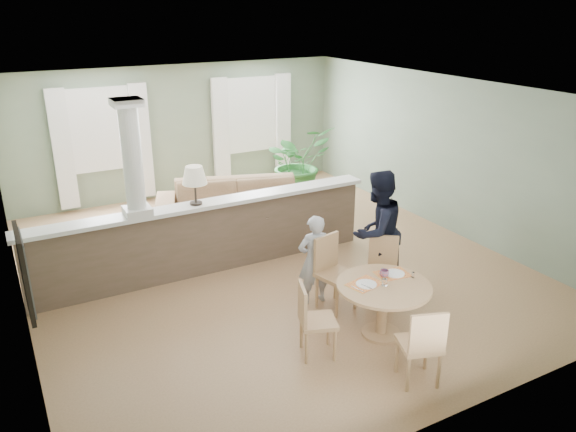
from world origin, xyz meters
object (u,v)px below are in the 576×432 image
chair_near (422,343)px  man_person (377,232)px  sofa (238,205)px  chair_far_man (382,267)px  chair_far_boy (332,269)px  houseplant (298,163)px  dining_table (383,295)px  chair_side (312,317)px  child_person (314,260)px

chair_near → man_person: (0.88, 1.99, 0.37)m
sofa → chair_far_man: 3.48m
chair_far_boy → man_person: 0.87m
chair_near → man_person: size_ratio=0.53×
sofa → chair_near: 5.09m
sofa → man_person: 3.22m
sofa → houseplant: bearing=46.2°
sofa → dining_table: size_ratio=2.53×
houseplant → dining_table: 5.29m
sofa → chair_side: chair_side is taller
man_person → child_person: bearing=-17.5°
houseplant → man_person: bearing=-104.2°
dining_table → chair_side: 0.98m
sofa → houseplant: size_ratio=1.90×
houseplant → man_person: 4.14m
houseplant → chair_far_boy: (-1.81, -4.13, -0.21)m
chair_far_boy → chair_near: bearing=-106.4°
dining_table → chair_far_man: bearing=53.0°
chair_far_man → dining_table: bearing=-87.8°
dining_table → chair_near: 1.01m
houseplant → dining_table: (-1.66, -5.02, -0.21)m
chair_far_man → chair_near: chair_near is taller
chair_far_boy → houseplant: bearing=52.5°
man_person → chair_near: bearing=54.0°
dining_table → child_person: size_ratio=0.91×
child_person → man_person: size_ratio=0.72×
chair_near → man_person: 2.21m
child_person → chair_far_boy: bearing=134.3°
chair_far_boy → dining_table: bearing=-94.0°
sofa → chair_far_boy: bearing=-71.9°
chair_far_man → man_person: (0.13, 0.33, 0.37)m
dining_table → man_person: bearing=57.6°
dining_table → chair_far_boy: chair_far_boy is taller
chair_far_man → man_person: size_ratio=0.53×
houseplant → chair_side: (-2.64, -4.98, -0.26)m
houseplant → man_person: man_person is taller
dining_table → man_person: size_ratio=0.65×
chair_near → chair_side: (-0.74, 1.02, -0.02)m
chair_far_boy → chair_near: 1.87m
dining_table → chair_near: (-0.24, -0.98, -0.04)m
houseplant → chair_far_boy: bearing=-113.7°
sofa → chair_near: chair_near is taller
chair_far_man → man_person: 0.51m
chair_far_boy → child_person: child_person is taller
chair_far_boy → chair_far_man: size_ratio=1.08×
houseplant → chair_far_boy: 4.52m
sofa → child_person: (-0.20, -3.00, 0.21)m
chair_far_boy → chair_side: size_ratio=1.11×
chair_far_boy → man_person: size_ratio=0.57×
chair_far_man → man_person: man_person is taller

